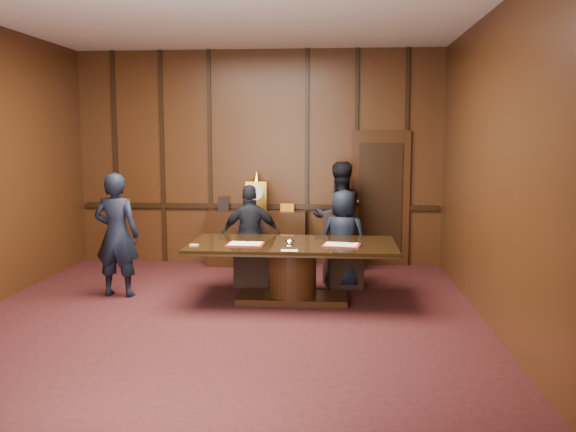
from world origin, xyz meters
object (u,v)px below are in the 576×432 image
Objects in this scene: signatory_left at (251,236)px; signatory_right at (343,239)px; conference_table at (293,262)px; sideboard at (257,236)px; witness_right at (339,217)px; witness_left at (117,235)px.

signatory_left is 1.04× the size of signatory_right.
signatory_left is (-0.65, 0.80, 0.21)m from conference_table.
witness_right reaches higher than sideboard.
witness_right is (-0.06, 1.04, 0.17)m from signatory_right.
witness_left is at bearing 177.97° from conference_table.
signatory_right is at bearing -163.10° from witness_left.
witness_left is at bearing 32.30° from signatory_right.
sideboard is 0.93× the size of witness_right.
witness_right is at bearing -13.40° from sideboard.
sideboard is 1.42m from witness_right.
conference_table is 1.91× the size of signatory_right.
witness_left reaches higher than sideboard.
signatory_right is (1.39, -1.36, 0.20)m from sideboard.
sideboard is 1.96m from signatory_right.
conference_table is at bearing 48.70° from witness_right.
witness_left reaches higher than signatory_right.
witness_right is at bearing 72.32° from conference_table.
sideboard reaches higher than signatory_right.
conference_table is (0.74, -2.16, 0.02)m from sideboard.
sideboard is 1.38m from signatory_left.
conference_table is at bearing 69.64° from signatory_right.
witness_right is (1.33, -0.32, 0.37)m from sideboard.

